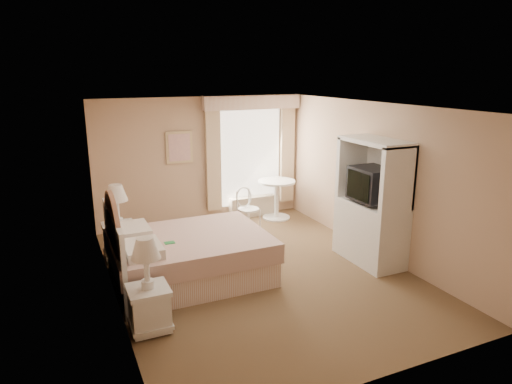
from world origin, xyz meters
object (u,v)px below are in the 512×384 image
nightstand_far (119,231)px  cafe_chair (247,206)px  nightstand_near (149,297)px  bed (183,256)px  armoire (372,212)px  round_table (277,193)px

nightstand_far → cafe_chair: (2.43, 0.43, 0.02)m
nightstand_near → bed: bearing=58.2°
bed → armoire: (2.93, -0.55, 0.45)m
round_table → armoire: (0.38, -2.58, 0.28)m
bed → nightstand_far: (-0.73, 1.19, 0.09)m
bed → armoire: 3.01m
cafe_chair → nightstand_near: bearing=-150.8°
cafe_chair → armoire: size_ratio=0.42×
cafe_chair → round_table: bearing=5.7°
armoire → nightstand_near: bearing=-170.4°
nightstand_near → round_table: size_ratio=1.41×
round_table → nightstand_near: bearing=-135.7°
bed → armoire: armoire is taller
round_table → cafe_chair: bearing=-154.6°
nightstand_far → cafe_chair: 2.47m
cafe_chair → armoire: bearing=-80.4°
nightstand_far → cafe_chair: nightstand_far is taller
nightstand_near → cafe_chair: bearing=48.9°
nightstand_near → cafe_chair: (2.43, 2.79, 0.05)m
cafe_chair → nightstand_far: bearing=170.3°
nightstand_far → armoire: 4.06m
nightstand_far → armoire: bearing=-25.5°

